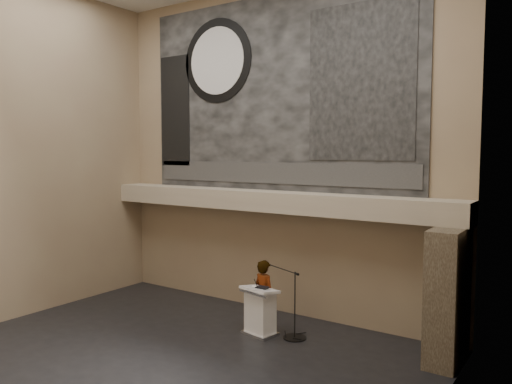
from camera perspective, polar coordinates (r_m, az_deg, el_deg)
The scene contains 19 objects.
floor at distance 10.74m, azimuth -10.23°, elevation -18.46°, with size 10.00×10.00×0.00m, color black.
wall_back at distance 13.03m, azimuth 2.00°, elevation 4.84°, with size 10.00×0.02×8.50m, color #856C54.
wall_left at distance 13.88m, azimuth -25.39°, elevation 4.39°, with size 0.02×8.00×8.50m, color #856C54.
wall_right at distance 7.27m, azimuth 18.65°, elevation 4.82°, with size 0.02×8.00×8.50m, color #856C54.
soffit at distance 12.75m, azimuth 1.02°, elevation -1.00°, with size 10.00×0.80×0.50m, color tan.
sprinkler_left at distance 13.68m, azimuth -4.71°, elevation -1.81°, with size 0.04×0.04×0.06m, color #B2893D.
sprinkler_right at distance 11.81m, azimuth 8.61°, elevation -2.87°, with size 0.04×0.04×0.06m, color #B2893D.
banner at distance 13.09m, azimuth 1.94°, elevation 11.20°, with size 8.00×0.05×5.00m, color black.
banner_text_strip at distance 12.98m, azimuth 1.82°, elevation 2.19°, with size 7.76×0.02×0.55m, color #2E2E2E.
banner_clock_rim at distance 14.24m, azimuth -4.47°, elevation 14.72°, with size 2.30×2.30×0.02m, color black.
banner_clock_face at distance 14.23m, azimuth -4.52°, elevation 14.73°, with size 1.84×1.84×0.02m, color silver.
banner_building_print at distance 11.96m, azimuth 11.81°, elevation 12.22°, with size 2.60×0.02×3.60m, color black.
banner_brick_print at distance 15.12m, azimuth -9.22°, elevation 9.11°, with size 1.10×0.02×3.20m, color black.
stone_pier at distance 10.79m, azimuth 21.07°, elevation -10.99°, with size 0.60×1.40×2.70m, color #3E3326.
lectern at distance 11.72m, azimuth 0.48°, elevation -13.49°, with size 0.90×0.71×1.14m.
binder at distance 11.54m, azimuth 0.71°, elevation -10.86°, with size 0.26×0.21×0.04m, color black.
papers at distance 11.59m, azimuth -0.25°, elevation -10.87°, with size 0.23×0.31×0.01m, color white.
speaker_person at distance 11.95m, azimuth 0.96°, elevation -11.71°, with size 0.61×0.40×1.68m, color white.
mic_stand at distance 11.71m, azimuth 4.33°, elevation -15.24°, with size 1.31×0.72×1.53m.
Camera 1 is at (6.98, -7.00, 4.19)m, focal length 35.00 mm.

